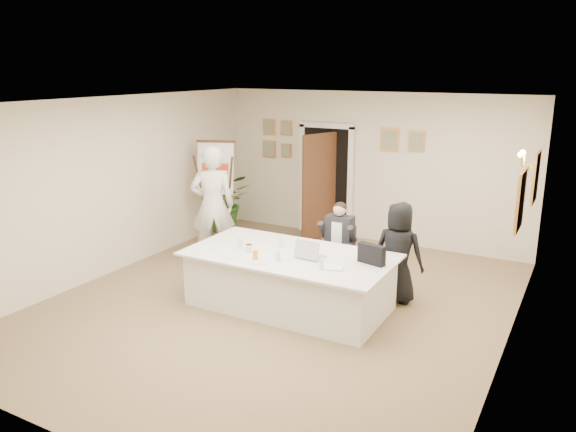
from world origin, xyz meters
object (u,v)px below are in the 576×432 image
(laptop_bag, at_px, (372,254))
(paper_stack, at_px, (333,268))
(seated_man, at_px, (338,243))
(flip_chart, at_px, (218,197))
(steel_jug, at_px, (249,248))
(standing_woman, at_px, (398,253))
(oj_glass, at_px, (255,255))
(conference_table, at_px, (290,280))
(standing_man, at_px, (213,206))
(laptop, at_px, (311,247))
(potted_palm, at_px, (224,201))

(laptop_bag, relative_size, paper_stack, 1.39)
(seated_man, relative_size, flip_chart, 0.68)
(steel_jug, bearing_deg, standing_woman, 32.49)
(flip_chart, bearing_deg, seated_man, -16.47)
(oj_glass, bearing_deg, conference_table, 59.58)
(seated_man, height_order, standing_man, standing_man)
(paper_stack, bearing_deg, conference_table, 161.19)
(laptop, relative_size, paper_stack, 1.40)
(seated_man, distance_m, laptop_bag, 1.32)
(standing_woman, relative_size, steel_jug, 13.13)
(standing_woman, distance_m, steel_jug, 2.09)
(laptop, bearing_deg, seated_man, 99.41)
(oj_glass, bearing_deg, standing_woman, 42.13)
(potted_palm, bearing_deg, conference_table, -42.05)
(flip_chart, relative_size, standing_man, 0.96)
(laptop, bearing_deg, steel_jug, -160.07)
(paper_stack, bearing_deg, steel_jug, 177.97)
(paper_stack, relative_size, oj_glass, 2.06)
(standing_woman, relative_size, laptop, 3.86)
(standing_woman, xyz_separation_m, laptop_bag, (-0.12, -0.75, 0.18))
(laptop, bearing_deg, paper_stack, -26.60)
(seated_man, distance_m, paper_stack, 1.46)
(seated_man, xyz_separation_m, laptop, (0.08, -1.09, 0.26))
(seated_man, height_order, paper_stack, seated_man)
(conference_table, xyz_separation_m, steel_jug, (-0.52, -0.21, 0.44))
(flip_chart, xyz_separation_m, laptop_bag, (3.70, -1.78, 0.02))
(standing_woman, bearing_deg, laptop, 44.77)
(potted_palm, height_order, laptop, potted_palm)
(conference_table, relative_size, seated_man, 2.16)
(potted_palm, relative_size, steel_jug, 10.86)
(paper_stack, bearing_deg, seated_man, 111.10)
(flip_chart, relative_size, laptop_bag, 5.12)
(standing_woman, height_order, paper_stack, standing_woman)
(laptop, bearing_deg, conference_table, -172.97)
(laptop_bag, bearing_deg, conference_table, -158.87)
(laptop, distance_m, laptop_bag, 0.81)
(laptop, bearing_deg, potted_palm, 145.93)
(seated_man, bearing_deg, standing_man, 168.44)
(conference_table, height_order, standing_man, standing_man)
(standing_woman, xyz_separation_m, paper_stack, (-0.48, -1.16, 0.07))
(potted_palm, distance_m, laptop, 4.27)
(paper_stack, distance_m, steel_jug, 1.28)
(laptop_bag, height_order, paper_stack, laptop_bag)
(conference_table, bearing_deg, paper_stack, -18.81)
(conference_table, xyz_separation_m, standing_man, (-2.00, 0.99, 0.60))
(potted_palm, height_order, oj_glass, potted_palm)
(conference_table, xyz_separation_m, paper_stack, (0.76, -0.26, 0.40))
(flip_chart, bearing_deg, potted_palm, 117.59)
(standing_man, relative_size, oj_glass, 15.32)
(laptop_bag, bearing_deg, potted_palm, 161.55)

